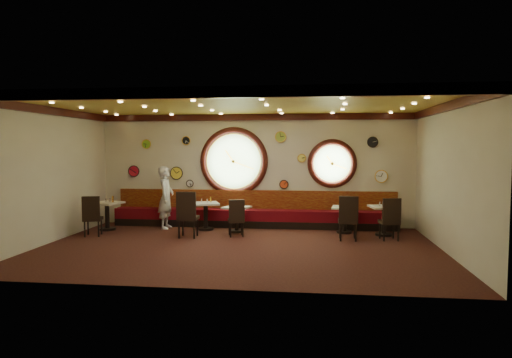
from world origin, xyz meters
name	(u,v)px	position (x,y,z in m)	size (l,w,h in m)	color
floor	(238,248)	(0.00, 0.00, 0.00)	(9.00, 6.00, 0.00)	black
ceiling	(238,104)	(0.00, 0.00, 3.20)	(9.00, 6.00, 0.02)	gold
wall_back	(255,170)	(0.00, 3.00, 1.60)	(9.00, 0.02, 3.20)	beige
wall_front	(208,189)	(0.00, -3.00, 1.60)	(9.00, 0.02, 3.20)	beige
wall_left	(48,175)	(-4.50, 0.00, 1.60)	(0.02, 6.00, 3.20)	beige
wall_right	(449,179)	(4.50, 0.00, 1.60)	(0.02, 6.00, 3.20)	beige
molding_back	(254,117)	(0.00, 2.95, 3.11)	(9.00, 0.10, 0.18)	#340E09
molding_front	(208,93)	(0.00, -2.95, 3.11)	(9.00, 0.10, 0.18)	#340E09
molding_left	(48,110)	(-4.45, 0.00, 3.11)	(0.10, 6.00, 0.18)	#340E09
molding_right	(449,106)	(4.45, 0.00, 3.11)	(0.10, 6.00, 0.18)	#340E09
banquette_base	(253,223)	(0.00, 2.72, 0.10)	(8.00, 0.55, 0.20)	black
banquette_seat	(253,215)	(0.00, 2.72, 0.35)	(8.00, 0.55, 0.30)	#550710
banquette_back	(254,200)	(0.00, 2.94, 0.75)	(8.00, 0.10, 0.55)	#5B0807
porthole_left_glass	(234,161)	(-0.60, 3.00, 1.85)	(1.66, 1.66, 0.02)	#81AA66
porthole_left_frame	(234,161)	(-0.60, 2.98, 1.85)	(1.98, 1.98, 0.18)	#340E09
porthole_left_ring	(234,161)	(-0.60, 2.95, 1.85)	(1.61, 1.61, 0.03)	gold
porthole_right_glass	(332,164)	(2.20, 3.00, 1.80)	(1.10, 1.10, 0.02)	#81AA66
porthole_right_frame	(332,164)	(2.20, 2.98, 1.80)	(1.38, 1.38, 0.18)	#340E09
porthole_right_ring	(332,164)	(2.20, 2.95, 1.80)	(1.09, 1.09, 0.03)	gold
wall_clock_0	(186,141)	(-2.00, 2.96, 2.45)	(0.24, 0.24, 0.03)	black
wall_clock_1	(177,173)	(-2.30, 2.96, 1.50)	(0.36, 0.36, 0.03)	yellow
wall_clock_2	(373,142)	(3.30, 2.96, 2.40)	(0.28, 0.28, 0.03)	black
wall_clock_3	(190,183)	(-1.90, 2.96, 1.20)	(0.20, 0.20, 0.03)	white
wall_clock_4	(302,158)	(1.35, 2.96, 1.95)	(0.22, 0.22, 0.03)	#F1E650
wall_clock_5	(381,176)	(3.55, 2.96, 1.45)	(0.34, 0.34, 0.03)	white
wall_clock_6	(146,144)	(-3.20, 2.96, 2.35)	(0.26, 0.26, 0.03)	#8BD129
wall_clock_7	(134,171)	(-3.60, 2.96, 1.55)	(0.32, 0.32, 0.03)	red
wall_clock_8	(281,137)	(0.75, 2.96, 2.55)	(0.30, 0.30, 0.03)	#9CB538
wall_clock_9	(284,184)	(0.85, 2.96, 1.20)	(0.24, 0.24, 0.03)	#E9481B
table_a	(107,212)	(-3.90, 1.76, 0.48)	(0.85, 0.85, 0.77)	black
table_b	(206,213)	(-1.24, 2.10, 0.47)	(0.88, 0.88, 0.75)	black
table_c	(237,216)	(-0.34, 1.89, 0.43)	(0.79, 0.79, 0.68)	black
table_d	(344,216)	(2.50, 2.09, 0.44)	(0.71, 0.71, 0.70)	black
table_e	(384,217)	(3.48, 1.87, 0.48)	(0.80, 0.80, 0.76)	black
chair_a	(92,213)	(-3.88, 0.86, 0.59)	(0.52, 0.52, 0.64)	black
chair_b	(187,212)	(-1.43, 0.96, 0.66)	(0.50, 0.50, 0.72)	black
chair_c	(236,215)	(-0.24, 1.25, 0.54)	(0.49, 0.49, 0.59)	black
chair_d	(348,215)	(2.51, 1.09, 0.62)	(0.47, 0.47, 0.68)	black
chair_e	(390,216)	(3.53, 1.23, 0.59)	(0.50, 0.50, 0.64)	black
condiment_a_salt	(106,200)	(-3.96, 1.82, 0.81)	(0.03, 0.03, 0.09)	silver
condiment_b_salt	(202,200)	(-1.36, 2.18, 0.80)	(0.04, 0.04, 0.10)	silver
condiment_c_salt	(236,204)	(-0.38, 1.97, 0.74)	(0.04, 0.04, 0.11)	silver
condiment_d_salt	(340,204)	(2.39, 2.18, 0.75)	(0.03, 0.03, 0.10)	silver
condiment_a_pepper	(110,200)	(-3.83, 1.79, 0.82)	(0.04, 0.04, 0.11)	silver
condiment_b_pepper	(207,201)	(-1.20, 2.13, 0.80)	(0.04, 0.04, 0.11)	silver
condiment_c_pepper	(237,205)	(-0.33, 1.86, 0.74)	(0.04, 0.04, 0.11)	silver
condiment_d_pepper	(346,205)	(2.53, 2.05, 0.76)	(0.04, 0.04, 0.11)	silver
condiment_a_bottle	(113,199)	(-3.74, 1.79, 0.85)	(0.05, 0.05, 0.17)	gold
condiment_b_bottle	(211,200)	(-1.12, 2.22, 0.82)	(0.05, 0.05, 0.15)	gold
condiment_c_bottle	(241,204)	(-0.24, 1.96, 0.76)	(0.05, 0.05, 0.15)	gold
condiment_d_bottle	(349,204)	(2.62, 2.17, 0.77)	(0.05, 0.05, 0.15)	orange
condiment_e_salt	(380,204)	(3.36, 1.87, 0.82)	(0.04, 0.04, 0.11)	silver
condiment_e_pepper	(383,204)	(3.45, 1.90, 0.82)	(0.04, 0.04, 0.11)	#B8B7BC
condiment_e_bottle	(386,202)	(3.55, 1.99, 0.85)	(0.06, 0.06, 0.18)	gold
waiter	(166,198)	(-2.38, 2.20, 0.86)	(0.63, 0.41, 1.72)	silver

